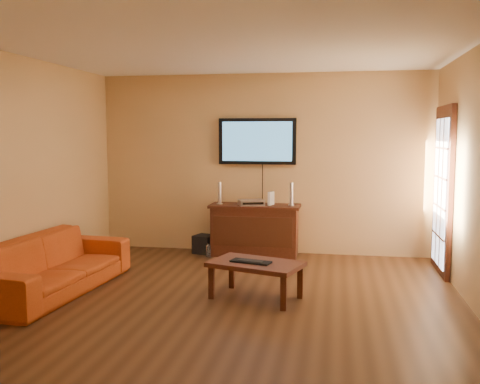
% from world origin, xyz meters
% --- Properties ---
extents(ground_plane, '(5.00, 5.00, 0.00)m').
position_xyz_m(ground_plane, '(0.00, 0.00, 0.00)').
color(ground_plane, '#38200F').
rests_on(ground_plane, ground).
extents(room_walls, '(5.00, 5.00, 5.00)m').
position_xyz_m(room_walls, '(0.00, 0.62, 1.69)').
color(room_walls, tan).
rests_on(room_walls, ground).
extents(french_door, '(0.07, 1.02, 2.22)m').
position_xyz_m(french_door, '(2.46, 1.70, 1.05)').
color(french_door, '#39170D').
rests_on(french_door, ground).
extents(media_console, '(1.33, 0.51, 0.76)m').
position_xyz_m(media_console, '(-0.08, 2.24, 0.38)').
color(media_console, '#39170D').
rests_on(media_console, ground).
extents(television, '(1.17, 0.08, 0.69)m').
position_xyz_m(television, '(-0.08, 2.45, 1.69)').
color(television, black).
rests_on(television, ground).
extents(coffee_table, '(1.10, 0.85, 0.41)m').
position_xyz_m(coffee_table, '(0.26, 0.14, 0.35)').
color(coffee_table, '#39170D').
rests_on(coffee_table, ground).
extents(sofa, '(0.78, 2.21, 0.85)m').
position_xyz_m(sofa, '(-2.05, -0.01, 0.43)').
color(sofa, '#B44214').
rests_on(sofa, ground).
extents(speaker_left, '(0.09, 0.09, 0.33)m').
position_xyz_m(speaker_left, '(-0.61, 2.22, 0.91)').
color(speaker_left, silver).
rests_on(speaker_left, media_console).
extents(speaker_right, '(0.09, 0.09, 0.33)m').
position_xyz_m(speaker_right, '(0.46, 2.26, 0.91)').
color(speaker_right, silver).
rests_on(speaker_right, media_console).
extents(av_receiver, '(0.43, 0.37, 0.08)m').
position_xyz_m(av_receiver, '(-0.12, 2.19, 0.80)').
color(av_receiver, silver).
rests_on(av_receiver, media_console).
extents(game_console, '(0.08, 0.15, 0.20)m').
position_xyz_m(game_console, '(0.16, 2.26, 0.86)').
color(game_console, white).
rests_on(game_console, media_console).
extents(subwoofer, '(0.35, 0.35, 0.28)m').
position_xyz_m(subwoofer, '(-0.85, 2.24, 0.14)').
color(subwoofer, black).
rests_on(subwoofer, ground).
extents(bottle, '(0.07, 0.07, 0.20)m').
position_xyz_m(bottle, '(-0.73, 1.98, 0.09)').
color(bottle, white).
rests_on(bottle, ground).
extents(keyboard, '(0.46, 0.27, 0.03)m').
position_xyz_m(keyboard, '(0.21, 0.10, 0.42)').
color(keyboard, black).
rests_on(keyboard, coffee_table).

